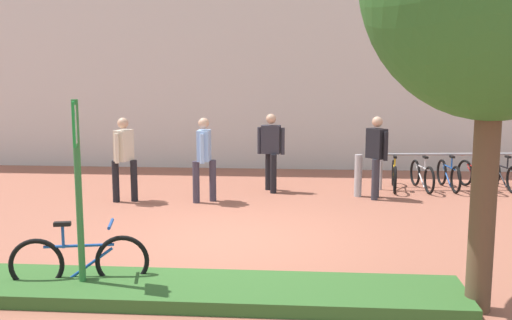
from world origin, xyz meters
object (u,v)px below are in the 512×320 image
object	(u,v)px
bike_rack_cluster	(462,174)
person_suited_dark	(376,152)
person_casual_tan	(124,154)
bollard_steel	(358,176)
person_shirt_blue	(204,154)
parking_sign_post	(78,168)
bike_at_sign	(80,262)
person_suited_navy	(271,147)

from	to	relation	value
bike_rack_cluster	person_suited_dark	distance (m)	2.44
person_casual_tan	bollard_steel	bearing A→B (deg)	10.36
bike_rack_cluster	person_shirt_blue	bearing A→B (deg)	-162.76
parking_sign_post	person_shirt_blue	world-z (taller)	parking_sign_post
bollard_steel	bike_at_sign	bearing A→B (deg)	-124.40
person_suited_navy	bollard_steel	bearing A→B (deg)	-11.35
parking_sign_post	person_shirt_blue	distance (m)	5.12
bike_at_sign	bollard_steel	size ratio (longest dim) A/B	1.84
bollard_steel	person_casual_tan	xyz separation A→B (m)	(-4.78, -0.87, 0.53)
bike_at_sign	person_suited_navy	xyz separation A→B (m)	(2.01, 6.05, 0.63)
person_shirt_blue	person_suited_navy	size ratio (longest dim) A/B	1.00
bike_rack_cluster	bollard_steel	bearing A→B (deg)	-158.38
bollard_steel	person_suited_dark	xyz separation A→B (m)	(0.34, -0.17, 0.53)
person_shirt_blue	person_suited_navy	world-z (taller)	same
bollard_steel	person_shirt_blue	size ratio (longest dim) A/B	0.52
bike_rack_cluster	person_suited_dark	world-z (taller)	person_suited_dark
bike_rack_cluster	bollard_steel	xyz separation A→B (m)	(-2.41, -0.96, 0.10)
bike_rack_cluster	person_suited_dark	bearing A→B (deg)	-151.41
person_suited_navy	person_casual_tan	world-z (taller)	same
parking_sign_post	bollard_steel	xyz separation A→B (m)	(3.80, 5.83, -1.08)
person_shirt_blue	person_suited_navy	bearing A→B (deg)	41.74
bollard_steel	person_suited_dark	bearing A→B (deg)	-26.34
person_shirt_blue	person_suited_navy	distance (m)	1.73
bike_rack_cluster	person_suited_navy	distance (m)	4.37
bollard_steel	person_suited_navy	size ratio (longest dim) A/B	0.52
person_suited_dark	person_shirt_blue	bearing A→B (deg)	-170.24
person_suited_dark	person_suited_navy	size ratio (longest dim) A/B	1.00
person_suited_dark	person_suited_navy	bearing A→B (deg)	166.15
bike_at_sign	person_shirt_blue	xyz separation A→B (m)	(0.73, 4.90, 0.63)
parking_sign_post	person_casual_tan	distance (m)	5.08
bike_at_sign	bollard_steel	xyz separation A→B (m)	(3.89, 5.68, 0.10)
parking_sign_post	bike_rack_cluster	distance (m)	9.28
bike_at_sign	person_suited_navy	size ratio (longest dim) A/B	0.96
bike_at_sign	person_shirt_blue	size ratio (longest dim) A/B	0.96
bike_rack_cluster	bollard_steel	distance (m)	2.60
parking_sign_post	person_suited_navy	size ratio (longest dim) A/B	1.36
parking_sign_post	bollard_steel	distance (m)	7.04
bike_at_sign	person_suited_dark	distance (m)	6.98
bike_at_sign	person_suited_navy	world-z (taller)	person_suited_navy
bollard_steel	person_suited_navy	world-z (taller)	person_suited_navy
person_suited_dark	person_casual_tan	size ratio (longest dim) A/B	1.00
bike_rack_cluster	bollard_steel	world-z (taller)	bollard_steel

